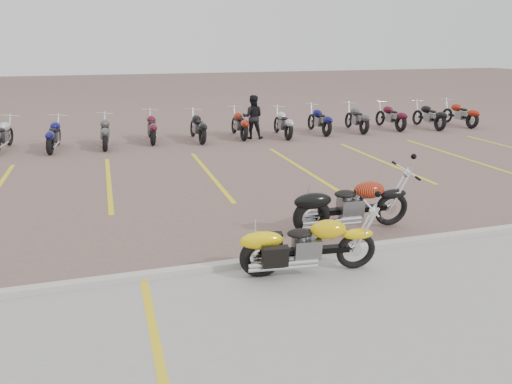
# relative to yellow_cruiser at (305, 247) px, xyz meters

# --- Properties ---
(ground) EXTENTS (100.00, 100.00, 0.00)m
(ground) POSITION_rel_yellow_cruiser_xyz_m (-0.18, 2.50, -0.45)
(ground) COLOR #6E554E
(ground) RESTS_ON ground
(concrete_apron) EXTENTS (60.00, 5.00, 0.01)m
(concrete_apron) POSITION_rel_yellow_cruiser_xyz_m (-0.18, -2.00, -0.45)
(concrete_apron) COLOR #9E9B93
(concrete_apron) RESTS_ON ground
(curb) EXTENTS (60.00, 0.18, 0.12)m
(curb) POSITION_rel_yellow_cruiser_xyz_m (-0.18, 0.50, -0.39)
(curb) COLOR #ADAAA3
(curb) RESTS_ON ground
(parking_stripes) EXTENTS (38.00, 5.50, 0.01)m
(parking_stripes) POSITION_rel_yellow_cruiser_xyz_m (-0.18, 6.50, -0.45)
(parking_stripes) COLOR gold
(parking_stripes) RESTS_ON ground
(apron_stripe) EXTENTS (0.12, 5.00, 0.00)m
(apron_stripe) POSITION_rel_yellow_cruiser_xyz_m (-2.48, -2.00, -0.44)
(apron_stripe) COLOR gold
(apron_stripe) RESTS_ON concrete_apron
(yellow_cruiser) EXTENTS (2.20, 0.45, 0.91)m
(yellow_cruiser) POSITION_rel_yellow_cruiser_xyz_m (0.00, 0.00, 0.00)
(yellow_cruiser) COLOR black
(yellow_cruiser) RESTS_ON ground
(flame_cruiser) EXTENTS (2.40, 0.36, 0.99)m
(flame_cruiser) POSITION_rel_yellow_cruiser_xyz_m (1.51, 1.49, 0.04)
(flame_cruiser) COLOR black
(flame_cruiser) RESTS_ON ground
(person_b) EXTENTS (0.96, 0.85, 1.63)m
(person_b) POSITION_rel_yellow_cruiser_xyz_m (2.50, 11.28, 0.36)
(person_b) COLOR black
(person_b) RESTS_ON ground
(bg_bike_row) EXTENTS (22.18, 2.03, 1.10)m
(bg_bike_row) POSITION_rel_yellow_cruiser_xyz_m (1.21, 11.49, 0.10)
(bg_bike_row) COLOR black
(bg_bike_row) RESTS_ON ground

